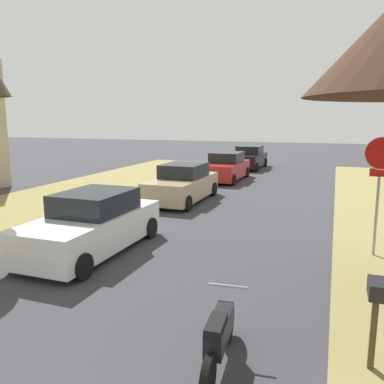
# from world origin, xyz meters

# --- Properties ---
(stop_sign_far) EXTENTS (0.81, 0.26, 2.97)m
(stop_sign_far) POSITION_xyz_m (4.57, 10.19, 2.20)
(stop_sign_far) COLOR #9EA0A5
(stop_sign_far) RESTS_ON grass_verge_right
(parked_sedan_white) EXTENTS (1.97, 4.41, 1.57)m
(parked_sedan_white) POSITION_xyz_m (-2.34, 8.14, 0.72)
(parked_sedan_white) COLOR white
(parked_sedan_white) RESTS_ON ground
(parked_sedan_tan) EXTENTS (1.97, 4.41, 1.57)m
(parked_sedan_tan) POSITION_xyz_m (-2.49, 15.02, 0.72)
(parked_sedan_tan) COLOR tan
(parked_sedan_tan) RESTS_ON ground
(parked_sedan_red) EXTENTS (1.97, 4.41, 1.57)m
(parked_sedan_red) POSITION_xyz_m (-2.30, 21.33, 0.72)
(parked_sedan_red) COLOR red
(parked_sedan_red) RESTS_ON ground
(parked_sedan_black) EXTENTS (1.97, 4.41, 1.57)m
(parked_sedan_black) POSITION_xyz_m (-2.20, 27.27, 0.72)
(parked_sedan_black) COLOR black
(parked_sedan_black) RESTS_ON ground
(parked_motorcycle) EXTENTS (0.60, 2.05, 0.97)m
(parked_motorcycle) POSITION_xyz_m (2.17, 4.45, 0.48)
(parked_motorcycle) COLOR black
(parked_motorcycle) RESTS_ON ground
(curbside_mailbox) EXTENTS (0.22, 0.44, 1.27)m
(curbside_mailbox) POSITION_xyz_m (4.15, 5.11, 1.06)
(curbside_mailbox) COLOR brown
(curbside_mailbox) RESTS_ON grass_verge_right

